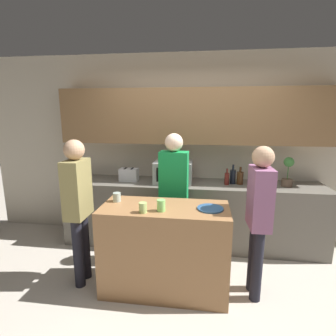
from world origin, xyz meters
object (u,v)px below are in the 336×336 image
Objects in this scene: toaster at (129,175)px; cup_0 at (143,208)px; cup_1 at (117,197)px; person_center at (259,211)px; person_right at (174,188)px; potted_plant at (288,172)px; bottle_2 at (240,178)px; cup_2 at (161,205)px; person_left at (78,201)px; bottle_0 at (227,179)px; bottle_1 at (233,176)px; microwave at (173,172)px; plate_on_island at (210,208)px.

cup_0 is (0.49, -1.23, -0.01)m from toaster.
cup_1 is at bearing -81.69° from toaster.
person_center is at bearing -2.42° from cup_1.
person_right is (-0.90, 0.52, 0.05)m from person_center.
potted_plant is 0.62m from bottle_2.
potted_plant is 1.91m from cup_2.
toaster is 2.59× the size of cup_0.
cup_2 is at bearing 21.16° from cup_0.
person_left is 0.98× the size of person_right.
bottle_0 is 2.24× the size of cup_0.
person_center is at bearing -76.84° from bottle_0.
potted_plant is at bearing -1.77° from bottle_2.
person_right is (-0.76, -0.54, -0.04)m from bottle_1.
cup_1 is 0.06× the size of person_right.
bottle_0 is at bearing -1.73° from microwave.
bottle_0 is 0.14× the size of person_right.
potted_plant is at bearing 25.31° from cup_1.
potted_plant is at bearing 113.34° from person_left.
bottle_0 reaches higher than toaster.
cup_1 is at bearing 85.84° from person_center.
bottle_0 is at bearing -178.27° from potted_plant.
cup_2 is at bearing -60.67° from toaster.
potted_plant is 1.63× the size of bottle_2.
bottle_1 is (-0.70, 0.05, -0.10)m from potted_plant.
cup_1 is 0.06× the size of person_center.
cup_1 is (-1.24, -0.93, -0.01)m from bottle_0.
person_left is (-1.82, -1.07, -0.05)m from bottle_2.
cup_2 is (-0.80, -1.22, -0.02)m from bottle_1.
microwave is at bearing 62.37° from cup_1.
potted_plant is 1.17m from person_center.
cup_0 is (-1.06, -1.25, -0.02)m from bottle_2.
person_right reaches higher than toaster.
microwave is at bearing 139.25° from person_left.
toaster is 1.38m from bottle_0.
toaster is 0.17× the size of person_center.
potted_plant reaches higher than cup_0.
bottle_2 is 2.41× the size of cup_0.
potted_plant is 1.48m from plate_on_island.
microwave is 5.17× the size of cup_0.
person_right is (0.06, -0.50, -0.09)m from microwave.
plate_on_island is at bearing 15.46° from cup_0.
bottle_1 reaches higher than plate_on_island.
bottle_0 is at bearing 76.79° from plate_on_island.
person_right is (0.21, 0.74, -0.01)m from cup_0.
person_left reaches higher than bottle_2.
bottle_0 is 0.11m from bottle_1.
cup_1 is at bearing -145.43° from bottle_2.
bottle_2 is 1.04m from person_center.
person_center is (1.61, -1.02, -0.07)m from toaster.
bottle_2 is (-0.61, 0.02, -0.11)m from potted_plant.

